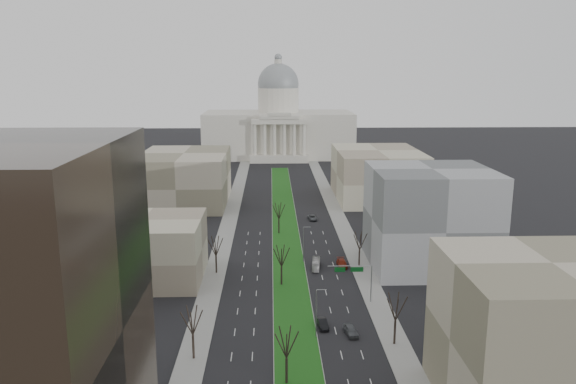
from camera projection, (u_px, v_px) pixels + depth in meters
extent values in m
plane|color=black|center=(286.00, 234.00, 163.92)|extent=(600.00, 600.00, 0.00)
cube|color=#999993|center=(286.00, 234.00, 162.93)|extent=(8.00, 222.00, 0.15)
cube|color=#175115|center=(286.00, 234.00, 162.91)|extent=(7.70, 221.70, 0.06)
cube|color=gray|center=(218.00, 263.00, 138.98)|extent=(5.00, 330.00, 0.15)
cube|color=gray|center=(358.00, 261.00, 140.02)|extent=(5.00, 330.00, 0.15)
cube|color=beige|center=(278.00, 134.00, 307.76)|extent=(80.00, 40.00, 24.00)
cube|color=beige|center=(279.00, 159.00, 287.46)|extent=(30.00, 6.00, 4.00)
cube|color=beige|center=(279.00, 122.00, 283.37)|extent=(28.00, 5.00, 2.50)
cube|color=beige|center=(279.00, 118.00, 282.94)|extent=(20.00, 5.00, 1.80)
cube|color=beige|center=(279.00, 114.00, 282.60)|extent=(12.00, 5.00, 1.60)
cylinder|color=beige|center=(278.00, 101.00, 303.89)|extent=(22.00, 22.00, 14.00)
sphere|color=gray|center=(278.00, 84.00, 301.95)|extent=(22.00, 22.00, 22.00)
cylinder|color=beige|center=(278.00, 63.00, 299.58)|extent=(4.00, 4.00, 4.00)
sphere|color=gray|center=(278.00, 57.00, 298.94)|extent=(4.00, 4.00, 4.00)
cylinder|color=beige|center=(255.00, 139.00, 284.93)|extent=(2.00, 2.00, 16.00)
cylinder|color=beige|center=(264.00, 139.00, 285.08)|extent=(2.00, 2.00, 16.00)
cylinder|color=beige|center=(274.00, 139.00, 285.23)|extent=(2.00, 2.00, 16.00)
cylinder|color=beige|center=(284.00, 139.00, 285.38)|extent=(2.00, 2.00, 16.00)
cylinder|color=beige|center=(294.00, 139.00, 285.53)|extent=(2.00, 2.00, 16.00)
cylinder|color=beige|center=(304.00, 139.00, 285.68)|extent=(2.00, 2.00, 16.00)
cube|color=gray|center=(145.00, 249.00, 127.27)|extent=(26.00, 22.00, 14.00)
cube|color=gray|center=(544.00, 339.00, 76.64)|extent=(26.00, 24.00, 22.00)
cube|color=slate|center=(430.00, 218.00, 135.02)|extent=(28.00, 26.00, 24.00)
cube|color=gray|center=(185.00, 178.00, 199.99)|extent=(30.00, 40.00, 18.00)
cube|color=gray|center=(377.00, 174.00, 206.95)|extent=(30.00, 40.00, 18.00)
cylinder|color=black|center=(193.00, 347.00, 92.66)|extent=(0.40, 0.40, 4.32)
cylinder|color=black|center=(216.00, 265.00, 131.72)|extent=(0.40, 0.40, 4.22)
cylinder|color=black|center=(395.00, 333.00, 97.58)|extent=(0.40, 0.40, 4.42)
cylinder|color=black|center=(359.00, 258.00, 136.67)|extent=(0.40, 0.40, 4.03)
cylinder|color=black|center=(287.00, 371.00, 85.30)|extent=(0.40, 0.40, 4.32)
cylinder|color=black|center=(282.00, 276.00, 124.35)|extent=(0.40, 0.40, 4.32)
cylinder|color=black|center=(279.00, 226.00, 163.39)|extent=(0.40, 0.40, 4.32)
cylinder|color=gray|center=(316.00, 314.00, 99.61)|extent=(0.20, 0.20, 9.00)
cylinder|color=gray|center=(322.00, 290.00, 98.65)|extent=(1.80, 0.12, 0.12)
cylinder|color=gray|center=(303.00, 245.00, 138.66)|extent=(0.20, 0.20, 9.00)
cylinder|color=gray|center=(307.00, 227.00, 137.69)|extent=(1.80, 0.12, 0.12)
cylinder|color=gray|center=(371.00, 284.00, 114.73)|extent=(0.24, 0.24, 8.00)
cylinder|color=gray|center=(350.00, 266.00, 113.74)|extent=(9.00, 0.18, 0.18)
cube|color=#0C591E|center=(357.00, 269.00, 114.03)|extent=(2.60, 0.08, 1.00)
cube|color=#0C591E|center=(340.00, 270.00, 113.93)|extent=(2.20, 0.08, 1.00)
imported|color=#4E5155|center=(351.00, 330.00, 101.45)|extent=(2.71, 5.11, 1.66)
imported|color=black|center=(322.00, 323.00, 104.38)|extent=(2.30, 4.89, 1.55)
imported|color=maroon|center=(342.00, 263.00, 136.48)|extent=(2.37, 5.60, 1.61)
imported|color=#4A4E52|center=(312.00, 218.00, 178.56)|extent=(2.90, 5.47, 1.47)
imported|color=silver|center=(316.00, 264.00, 135.29)|extent=(2.55, 7.56, 2.07)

